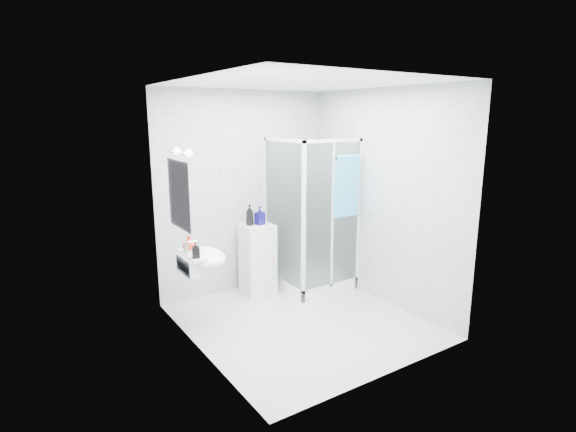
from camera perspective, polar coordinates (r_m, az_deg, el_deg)
room at (r=4.80m, az=1.80°, el=0.92°), size 2.40×2.60×2.60m
shower_enclosure at (r=6.00m, az=2.77°, el=-5.14°), size 0.90×0.95×2.00m
wall_basin at (r=4.85m, az=-10.98°, el=-5.32°), size 0.46×0.56×0.35m
mirror at (r=4.62m, az=-13.62°, el=2.64°), size 0.02×0.60×0.70m
vanity_lights at (r=4.59m, az=-13.31°, el=7.88°), size 0.10×0.40×0.08m
wall_hooks at (r=5.70m, az=-7.58°, el=5.91°), size 0.23×0.06×0.03m
storage_cabinet at (r=5.85m, az=-3.88°, el=-5.48°), size 0.40×0.42×0.92m
hand_towel at (r=5.63m, az=7.50°, el=4.00°), size 0.36×0.05×0.77m
shampoo_bottle_a at (r=5.67m, az=-4.90°, el=0.13°), size 0.11×0.12×0.26m
shampoo_bottle_b at (r=5.70m, az=-3.61°, el=0.06°), size 0.12×0.12×0.23m
soap_dispenser_orange at (r=4.90m, az=-12.47°, el=-3.37°), size 0.17×0.17×0.17m
soap_dispenser_black at (r=4.64m, az=-11.64°, el=-4.23°), size 0.10×0.10×0.17m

